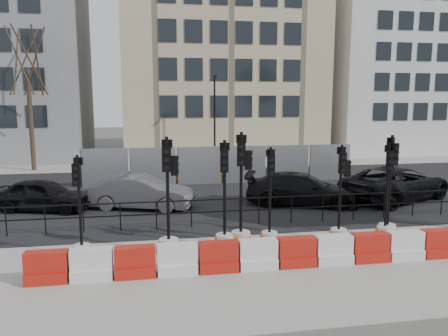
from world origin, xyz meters
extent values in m
plane|color=#51514C|center=(0.00, 0.00, 0.00)|extent=(120.00, 120.00, 0.00)
cube|color=gray|center=(0.00, -3.00, 0.01)|extent=(40.00, 6.00, 0.02)
cube|color=black|center=(0.00, 7.00, 0.01)|extent=(40.00, 14.00, 0.03)
cube|color=gray|center=(0.00, 16.00, 0.01)|extent=(40.00, 4.00, 0.02)
cube|color=gray|center=(-14.00, 22.00, 7.00)|extent=(11.00, 9.00, 14.00)
cube|color=beige|center=(2.00, 22.00, 9.00)|extent=(15.00, 10.00, 18.00)
cube|color=silver|center=(17.00, 22.00, 8.00)|extent=(12.00, 9.00, 16.00)
cylinder|color=black|center=(-8.40, 1.20, 0.50)|extent=(0.04, 0.04, 1.00)
cylinder|color=black|center=(-7.20, 1.20, 0.50)|extent=(0.04, 0.04, 1.00)
cylinder|color=black|center=(-6.00, 1.20, 0.50)|extent=(0.04, 0.04, 1.00)
cylinder|color=black|center=(-4.80, 1.20, 0.50)|extent=(0.04, 0.04, 1.00)
cylinder|color=black|center=(-3.60, 1.20, 0.50)|extent=(0.04, 0.04, 1.00)
cylinder|color=black|center=(-2.40, 1.20, 0.50)|extent=(0.04, 0.04, 1.00)
cylinder|color=black|center=(-1.20, 1.20, 0.50)|extent=(0.04, 0.04, 1.00)
cylinder|color=black|center=(0.00, 1.20, 0.50)|extent=(0.04, 0.04, 1.00)
cylinder|color=black|center=(1.20, 1.20, 0.50)|extent=(0.04, 0.04, 1.00)
cylinder|color=black|center=(2.40, 1.20, 0.50)|extent=(0.04, 0.04, 1.00)
cylinder|color=black|center=(3.60, 1.20, 0.50)|extent=(0.04, 0.04, 1.00)
cylinder|color=black|center=(4.80, 1.20, 0.50)|extent=(0.04, 0.04, 1.00)
cylinder|color=black|center=(6.00, 1.20, 0.50)|extent=(0.04, 0.04, 1.00)
cylinder|color=black|center=(7.20, 1.20, 0.50)|extent=(0.04, 0.04, 1.00)
cube|color=black|center=(0.00, 1.20, 0.98)|extent=(18.00, 0.04, 0.04)
cube|color=black|center=(0.00, 1.20, 0.55)|extent=(18.00, 0.04, 0.04)
cube|color=#989AA0|center=(-6.00, 9.00, 1.00)|extent=(2.30, 0.05, 2.00)
cylinder|color=black|center=(-7.15, 9.00, 1.00)|extent=(0.05, 0.05, 2.00)
cube|color=#989AA0|center=(-3.60, 9.00, 1.00)|extent=(2.30, 0.05, 2.00)
cylinder|color=black|center=(-4.75, 9.00, 1.00)|extent=(0.05, 0.05, 2.00)
cube|color=#989AA0|center=(-1.20, 9.00, 1.00)|extent=(2.30, 0.05, 2.00)
cylinder|color=black|center=(-2.35, 9.00, 1.00)|extent=(0.05, 0.05, 2.00)
cube|color=#989AA0|center=(1.20, 9.00, 1.00)|extent=(2.30, 0.05, 2.00)
cylinder|color=black|center=(0.05, 9.00, 1.00)|extent=(0.05, 0.05, 2.00)
cube|color=#989AA0|center=(3.60, 9.00, 1.00)|extent=(2.30, 0.05, 2.00)
cylinder|color=black|center=(2.45, 9.00, 1.00)|extent=(0.05, 0.05, 2.00)
cube|color=#989AA0|center=(6.00, 9.00, 1.00)|extent=(2.30, 0.05, 2.00)
cylinder|color=black|center=(4.85, 9.00, 1.00)|extent=(0.05, 0.05, 2.00)
cube|color=orange|center=(-4.00, 10.50, 0.40)|extent=(1.00, 0.40, 0.80)
cube|color=orange|center=(-2.00, 10.50, 0.40)|extent=(1.00, 0.40, 0.80)
cube|color=orange|center=(0.00, 10.50, 0.40)|extent=(1.00, 0.40, 0.80)
cube|color=orange|center=(2.00, 10.50, 0.40)|extent=(1.00, 0.40, 0.80)
cylinder|color=black|center=(0.50, 15.00, 3.00)|extent=(0.12, 0.12, 6.00)
cube|color=black|center=(0.50, 14.75, 5.90)|extent=(0.12, 0.50, 0.12)
cylinder|color=#473828|center=(-11.00, 15.50, 3.15)|extent=(0.28, 0.28, 6.30)
cube|color=red|center=(-6.30, -2.80, 0.15)|extent=(1.00, 0.50, 0.30)
cube|color=red|center=(-6.30, -2.80, 0.55)|extent=(1.00, 0.35, 0.50)
cube|color=white|center=(-5.25, -2.80, 0.15)|extent=(1.00, 0.50, 0.30)
cube|color=white|center=(-5.25, -2.80, 0.55)|extent=(1.00, 0.35, 0.50)
cube|color=red|center=(-4.20, -2.80, 0.15)|extent=(1.00, 0.50, 0.30)
cube|color=red|center=(-4.20, -2.80, 0.55)|extent=(1.00, 0.35, 0.50)
cube|color=white|center=(-3.15, -2.80, 0.15)|extent=(1.00, 0.50, 0.30)
cube|color=white|center=(-3.15, -2.80, 0.55)|extent=(1.00, 0.35, 0.50)
cube|color=red|center=(-2.10, -2.80, 0.15)|extent=(1.00, 0.50, 0.30)
cube|color=red|center=(-2.10, -2.80, 0.55)|extent=(1.00, 0.35, 0.50)
cube|color=white|center=(-1.05, -2.80, 0.15)|extent=(1.00, 0.50, 0.30)
cube|color=white|center=(-1.05, -2.80, 0.55)|extent=(1.00, 0.35, 0.50)
cube|color=red|center=(0.00, -2.80, 0.15)|extent=(1.00, 0.50, 0.30)
cube|color=red|center=(0.00, -2.80, 0.55)|extent=(1.00, 0.35, 0.50)
cube|color=white|center=(1.05, -2.80, 0.15)|extent=(1.00, 0.50, 0.30)
cube|color=white|center=(1.05, -2.80, 0.55)|extent=(1.00, 0.35, 0.50)
cube|color=red|center=(2.10, -2.80, 0.15)|extent=(1.00, 0.50, 0.30)
cube|color=red|center=(2.10, -2.80, 0.55)|extent=(1.00, 0.35, 0.50)
cube|color=white|center=(3.15, -2.80, 0.15)|extent=(1.00, 0.50, 0.30)
cube|color=white|center=(3.15, -2.80, 0.55)|extent=(1.00, 0.35, 0.50)
cube|color=red|center=(4.20, -2.80, 0.15)|extent=(1.00, 0.50, 0.30)
cube|color=red|center=(4.20, -2.80, 0.55)|extent=(1.00, 0.35, 0.50)
cylinder|color=silver|center=(-5.73, -1.08, 0.18)|extent=(0.48, 0.48, 0.35)
torus|color=#FF5C0D|center=(-5.73, -1.08, 0.11)|extent=(0.57, 0.57, 0.04)
torus|color=#FF5C0D|center=(-5.73, -1.08, 0.18)|extent=(0.57, 0.57, 0.04)
torus|color=#FF5C0D|center=(-5.73, -1.08, 0.25)|extent=(0.57, 0.57, 0.04)
cylinder|color=black|center=(-5.73, -1.08, 1.59)|extent=(0.08, 0.08, 2.64)
cube|color=black|center=(-5.76, -1.18, 2.38)|extent=(0.23, 0.17, 0.62)
cylinder|color=black|center=(-5.78, -1.25, 2.19)|extent=(0.14, 0.07, 0.13)
cylinder|color=black|center=(-5.78, -1.25, 2.38)|extent=(0.14, 0.07, 0.13)
cylinder|color=black|center=(-5.78, -1.25, 2.57)|extent=(0.14, 0.07, 0.13)
cube|color=black|center=(-5.72, -1.03, 2.73)|extent=(0.26, 0.09, 0.21)
cylinder|color=silver|center=(-3.29, -1.13, 0.20)|extent=(0.55, 0.55, 0.41)
torus|color=#FF5C0D|center=(-3.29, -1.13, 0.12)|extent=(0.67, 0.67, 0.05)
torus|color=#FF5C0D|center=(-3.29, -1.13, 0.20)|extent=(0.67, 0.67, 0.05)
torus|color=#FF5C0D|center=(-3.29, -1.13, 0.29)|extent=(0.67, 0.67, 0.05)
cylinder|color=black|center=(-3.29, -1.13, 1.84)|extent=(0.09, 0.09, 3.07)
cube|color=black|center=(-3.31, -1.25, 2.77)|extent=(0.27, 0.18, 0.72)
cylinder|color=black|center=(-3.32, -1.34, 2.54)|extent=(0.16, 0.07, 0.15)
cylinder|color=black|center=(-3.32, -1.34, 2.77)|extent=(0.16, 0.07, 0.15)
cylinder|color=black|center=(-3.32, -1.34, 2.99)|extent=(0.16, 0.07, 0.15)
cube|color=black|center=(-3.28, -1.07, 3.18)|extent=(0.31, 0.08, 0.25)
cube|color=black|center=(-3.09, -1.17, 2.56)|extent=(0.22, 0.16, 0.56)
cylinder|color=silver|center=(-1.61, -0.94, 0.20)|extent=(0.53, 0.53, 0.39)
torus|color=#FF5C0D|center=(-1.61, -0.94, 0.12)|extent=(0.64, 0.64, 0.05)
torus|color=#FF5C0D|center=(-1.61, -0.94, 0.20)|extent=(0.64, 0.64, 0.05)
torus|color=#FF5C0D|center=(-1.61, -0.94, 0.28)|extent=(0.64, 0.64, 0.05)
cylinder|color=black|center=(-1.61, -0.94, 1.77)|extent=(0.09, 0.09, 2.95)
cube|color=black|center=(-1.64, -1.05, 2.65)|extent=(0.26, 0.19, 0.69)
cylinder|color=black|center=(-1.65, -1.13, 2.44)|extent=(0.15, 0.08, 0.15)
cylinder|color=black|center=(-1.65, -1.13, 2.65)|extent=(0.15, 0.08, 0.15)
cylinder|color=black|center=(-1.65, -1.13, 2.87)|extent=(0.15, 0.08, 0.15)
cube|color=black|center=(-1.60, -0.88, 3.05)|extent=(0.29, 0.09, 0.24)
cylinder|color=silver|center=(-1.09, -0.82, 0.21)|extent=(0.57, 0.57, 0.42)
torus|color=#FF5C0D|center=(-1.09, -0.82, 0.13)|extent=(0.68, 0.68, 0.05)
torus|color=#FF5C0D|center=(-1.09, -0.82, 0.21)|extent=(0.68, 0.68, 0.05)
torus|color=#FF5C0D|center=(-1.09, -0.82, 0.29)|extent=(0.68, 0.68, 0.05)
cylinder|color=black|center=(-1.09, -0.82, 1.89)|extent=(0.09, 0.09, 3.15)
cube|color=black|center=(-1.11, -0.95, 2.83)|extent=(0.28, 0.20, 0.73)
cylinder|color=black|center=(-1.13, -1.03, 2.60)|extent=(0.16, 0.08, 0.16)
cylinder|color=black|center=(-1.13, -1.03, 2.83)|extent=(0.16, 0.08, 0.16)
cylinder|color=black|center=(-1.13, -1.03, 3.07)|extent=(0.16, 0.08, 0.16)
cube|color=black|center=(-1.07, -0.76, 3.25)|extent=(0.31, 0.10, 0.25)
cube|color=black|center=(-0.88, -0.87, 2.62)|extent=(0.23, 0.18, 0.58)
cylinder|color=silver|center=(-0.18, -0.84, 0.18)|extent=(0.49, 0.49, 0.36)
torus|color=#FF5C0D|center=(-0.18, -0.84, 0.11)|extent=(0.59, 0.59, 0.05)
torus|color=#FF5C0D|center=(-0.18, -0.84, 0.18)|extent=(0.59, 0.59, 0.05)
torus|color=#FF5C0D|center=(-0.18, -0.84, 0.25)|extent=(0.59, 0.59, 0.05)
cylinder|color=black|center=(-0.18, -0.84, 1.64)|extent=(0.08, 0.08, 2.73)
cube|color=black|center=(-0.20, -0.95, 2.46)|extent=(0.23, 0.15, 0.64)
cylinder|color=black|center=(-0.20, -1.02, 2.26)|extent=(0.14, 0.06, 0.14)
cylinder|color=black|center=(-0.20, -1.02, 2.46)|extent=(0.14, 0.06, 0.14)
cylinder|color=black|center=(-0.20, -1.02, 2.66)|extent=(0.14, 0.06, 0.14)
cube|color=black|center=(-0.18, -0.79, 2.82)|extent=(0.27, 0.06, 0.22)
cylinder|color=silver|center=(2.06, -0.92, 0.18)|extent=(0.50, 0.50, 0.37)
torus|color=#FF5C0D|center=(2.06, -0.92, 0.11)|extent=(0.60, 0.60, 0.05)
torus|color=#FF5C0D|center=(2.06, -0.92, 0.18)|extent=(0.60, 0.60, 0.05)
torus|color=#FF5C0D|center=(2.06, -0.92, 0.26)|extent=(0.60, 0.60, 0.05)
cylinder|color=black|center=(2.06, -0.92, 1.66)|extent=(0.08, 0.08, 2.77)
cube|color=black|center=(2.04, -1.02, 2.49)|extent=(0.24, 0.16, 0.65)
cylinder|color=black|center=(2.03, -1.10, 2.29)|extent=(0.14, 0.06, 0.14)
cylinder|color=black|center=(2.03, -1.10, 2.49)|extent=(0.14, 0.06, 0.14)
cylinder|color=black|center=(2.03, -1.10, 2.69)|extent=(0.14, 0.06, 0.14)
cube|color=black|center=(2.06, -0.86, 2.86)|extent=(0.28, 0.07, 0.22)
cube|color=black|center=(2.24, -0.94, 2.30)|extent=(0.20, 0.14, 0.51)
cylinder|color=silver|center=(3.64, -0.93, 0.19)|extent=(0.50, 0.50, 0.37)
torus|color=#FF5C0D|center=(3.64, -0.93, 0.11)|extent=(0.61, 0.61, 0.05)
torus|color=#FF5C0D|center=(3.64, -0.93, 0.19)|extent=(0.61, 0.61, 0.05)
torus|color=#FF5C0D|center=(3.64, -0.93, 0.26)|extent=(0.61, 0.61, 0.05)
cylinder|color=black|center=(3.64, -0.93, 1.68)|extent=(0.08, 0.08, 2.80)
cube|color=black|center=(3.61, -1.04, 2.52)|extent=(0.25, 0.18, 0.65)
cylinder|color=black|center=(3.59, -1.11, 2.31)|extent=(0.15, 0.08, 0.14)
cylinder|color=black|center=(3.59, -1.11, 2.52)|extent=(0.15, 0.08, 0.14)
cylinder|color=black|center=(3.59, -1.11, 2.72)|extent=(0.15, 0.08, 0.14)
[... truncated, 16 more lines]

